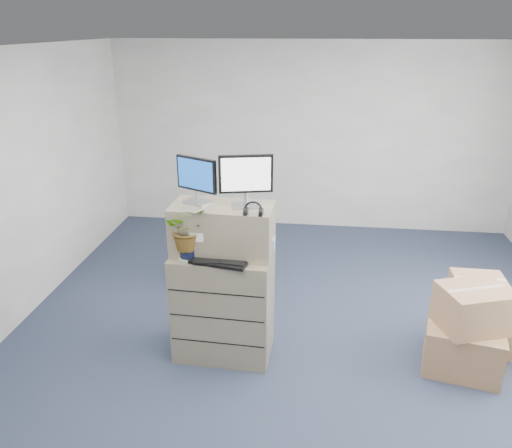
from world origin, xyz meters
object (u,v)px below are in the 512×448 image
object	(u,v)px
filing_cabinet_lower	(224,304)
office_chair	(226,247)
keyboard	(219,261)
water_bottle	(233,241)
monitor_right	(246,178)
monitor_left	(196,178)
potted_plant	(188,234)

from	to	relation	value
filing_cabinet_lower	office_chair	distance (m)	1.63
keyboard	water_bottle	distance (m)	0.24
filing_cabinet_lower	monitor_right	world-z (taller)	monitor_right
water_bottle	monitor_left	bearing A→B (deg)	167.53
filing_cabinet_lower	keyboard	size ratio (longest dim) A/B	2.07
office_chair	water_bottle	bearing A→B (deg)	60.34
monitor_left	monitor_right	xyz separation A→B (m)	(0.44, -0.04, 0.03)
filing_cabinet_lower	water_bottle	size ratio (longest dim) A/B	4.22
office_chair	potted_plant	bearing A→B (deg)	46.98
water_bottle	potted_plant	xyz separation A→B (m)	(-0.38, -0.13, 0.11)
keyboard	office_chair	distance (m)	1.93
monitor_right	office_chair	bearing A→B (deg)	94.31
monitor_left	filing_cabinet_lower	bearing A→B (deg)	5.06
office_chair	filing_cabinet_lower	bearing A→B (deg)	56.76
filing_cabinet_lower	office_chair	xyz separation A→B (m)	(-0.26, 1.60, -0.14)
potted_plant	office_chair	distance (m)	1.94
filing_cabinet_lower	office_chair	world-z (taller)	filing_cabinet_lower
monitor_left	office_chair	xyz separation A→B (m)	(-0.04, 1.52, -1.36)
keyboard	office_chair	size ratio (longest dim) A/B	0.66
keyboard	potted_plant	xyz separation A→B (m)	(-0.29, 0.07, 0.22)
water_bottle	potted_plant	size ratio (longest dim) A/B	0.49
filing_cabinet_lower	office_chair	bearing A→B (deg)	101.83
monitor_right	keyboard	bearing A→B (deg)	-145.20
filing_cabinet_lower	keyboard	bearing A→B (deg)	-84.73
keyboard	potted_plant	world-z (taller)	potted_plant
keyboard	office_chair	world-z (taller)	keyboard
filing_cabinet_lower	monitor_left	distance (m)	1.24
monitor_left	water_bottle	world-z (taller)	monitor_left
filing_cabinet_lower	monitor_right	size ratio (longest dim) A/B	2.27
keyboard	office_chair	xyz separation A→B (m)	(-0.27, 1.78, -0.68)
monitor_left	keyboard	distance (m)	0.76
monitor_left	potted_plant	size ratio (longest dim) A/B	0.83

